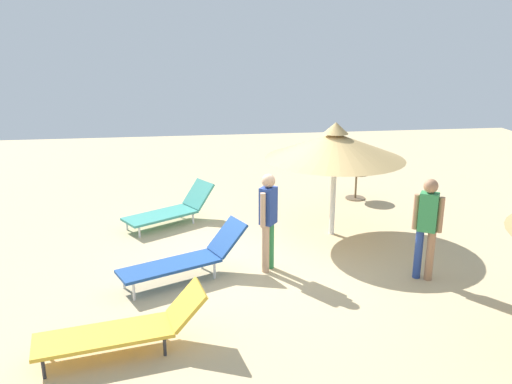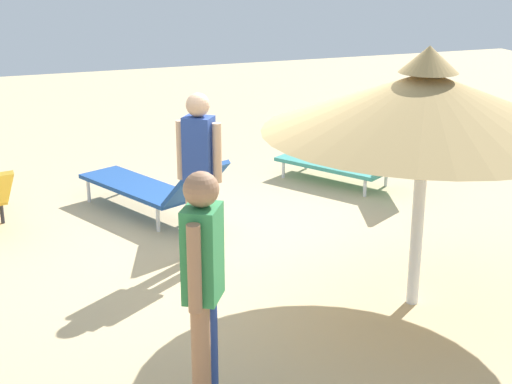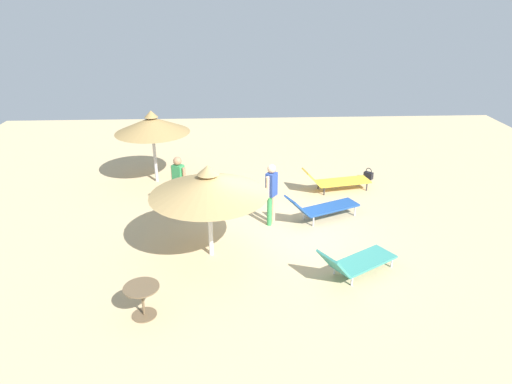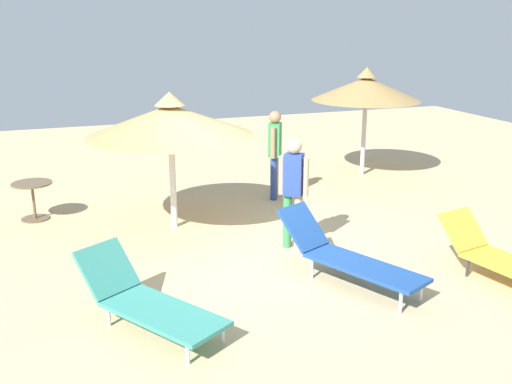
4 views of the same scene
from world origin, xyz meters
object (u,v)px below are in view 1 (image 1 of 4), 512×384
Objects in this scene: parasol_umbrella_center at (335,146)px; lounge_chair_edge at (126,328)px; person_standing_far_left at (268,216)px; side_table_round at (356,180)px; lounge_chair_near_left at (172,209)px; lounge_chair_front at (187,258)px; person_standing_near_right at (427,222)px.

lounge_chair_edge is at bearing -45.31° from parasol_umbrella_center.
side_table_round is at bearing 143.48° from person_standing_far_left.
lounge_chair_near_left is at bearing -107.57° from parasol_umbrella_center.
lounge_chair_front is 1.28× the size of person_standing_near_right.
person_standing_near_right reaches higher than side_table_round.
lounge_chair_front is 3.98m from person_standing_near_right.
person_standing_far_left reaches higher than lounge_chair_front.
lounge_chair_front is at bearing -46.66° from side_table_round.
side_table_round is at bearing 151.32° from parasol_umbrella_center.
parasol_umbrella_center reaches higher than person_standing_far_left.
person_standing_near_right reaches higher than lounge_chair_edge.
lounge_chair_edge is at bearing -72.29° from person_standing_near_right.
person_standing_near_right reaches higher than person_standing_far_left.
person_standing_near_right is at bearing 52.35° from lounge_chair_near_left.
lounge_chair_front is 1.52m from person_standing_far_left.
person_standing_far_left is 2.49× the size of side_table_round.
parasol_umbrella_center is at bearing 72.43° from lounge_chair_near_left.
person_standing_far_left is at bearing -105.34° from person_standing_near_right.
lounge_chair_near_left is 0.90× the size of lounge_chair_front.
parasol_umbrella_center is 1.36× the size of lounge_chair_near_left.
person_standing_near_right is at bearing 107.71° from lounge_chair_edge.
lounge_chair_edge is at bearing -21.76° from lounge_chair_front.
person_standing_far_left is (1.52, -1.56, -0.84)m from parasol_umbrella_center.
lounge_chair_near_left is 4.76m from lounge_chair_edge.
person_standing_near_right is 4.48m from side_table_round.
parasol_umbrella_center is 1.22× the size of lounge_chair_edge.
parasol_umbrella_center is at bearing 134.69° from lounge_chair_edge.
lounge_chair_front is (-2.01, 0.80, 0.04)m from lounge_chair_edge.
lounge_chair_front reaches higher than lounge_chair_edge.
person_standing_far_left is (-2.19, 2.19, 0.65)m from lounge_chair_edge.
side_table_round is (-1.21, 4.46, 0.13)m from lounge_chair_near_left.
parasol_umbrella_center is 1.58× the size of person_standing_near_right.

